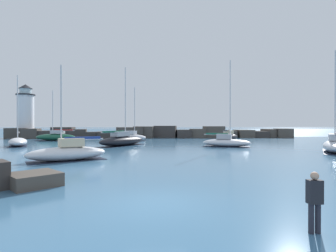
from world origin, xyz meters
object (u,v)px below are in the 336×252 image
(sailboat_moored_4, at_px, (229,137))
(sailboat_moored_6, at_px, (56,137))
(sailboat_moored_0, at_px, (335,145))
(sailboat_moored_5, at_px, (133,137))
(sailboat_moored_7, at_px, (226,142))
(person_on_rocks, at_px, (315,199))
(sailboat_moored_3, at_px, (68,152))
(sailboat_moored_2, at_px, (122,140))
(sailboat_moored_1, at_px, (18,142))
(lighthouse, at_px, (26,115))

(sailboat_moored_4, relative_size, sailboat_moored_6, 1.19)
(sailboat_moored_0, xyz_separation_m, sailboat_moored_4, (-4.80, 20.38, -0.02))
(sailboat_moored_5, height_order, sailboat_moored_7, sailboat_moored_7)
(person_on_rocks, bearing_deg, sailboat_moored_6, 117.19)
(sailboat_moored_4, bearing_deg, sailboat_moored_3, -129.21)
(sailboat_moored_4, xyz_separation_m, sailboat_moored_5, (-17.19, 1.22, -0.04))
(sailboat_moored_2, xyz_separation_m, person_on_rocks, (8.03, -28.67, 0.15))
(sailboat_moored_5, xyz_separation_m, sailboat_moored_6, (-13.38, 0.07, 0.04))
(sailboat_moored_6, distance_m, sailboat_moored_7, 29.87)
(sailboat_moored_3, xyz_separation_m, sailboat_moored_5, (3.18, 26.18, 0.01))
(sailboat_moored_1, bearing_deg, sailboat_moored_0, -15.34)
(sailboat_moored_5, bearing_deg, sailboat_moored_2, -92.64)
(lighthouse, distance_m, sailboat_moored_7, 42.89)
(sailboat_moored_0, bearing_deg, sailboat_moored_3, -169.69)
(sailboat_moored_3, height_order, sailboat_moored_6, sailboat_moored_6)
(sailboat_moored_4, bearing_deg, sailboat_moored_0, -76.75)
(lighthouse, xyz_separation_m, sailboat_moored_3, (19.61, -35.48, -4.10))
(sailboat_moored_1, xyz_separation_m, sailboat_moored_5, (14.03, 11.72, 0.06))
(sailboat_moored_1, height_order, sailboat_moored_2, sailboat_moored_2)
(sailboat_moored_2, relative_size, sailboat_moored_5, 1.12)
(sailboat_moored_0, relative_size, sailboat_moored_3, 1.42)
(sailboat_moored_4, height_order, sailboat_moored_6, sailboat_moored_4)
(sailboat_moored_1, height_order, sailboat_moored_4, sailboat_moored_4)
(sailboat_moored_4, height_order, person_on_rocks, sailboat_moored_4)
(lighthouse, distance_m, sailboat_moored_1, 23.14)
(sailboat_moored_2, distance_m, person_on_rocks, 29.78)
(sailboat_moored_0, relative_size, sailboat_moored_4, 1.01)
(sailboat_moored_2, relative_size, sailboat_moored_7, 0.96)
(sailboat_moored_4, relative_size, person_on_rocks, 6.60)
(sailboat_moored_4, xyz_separation_m, person_on_rocks, (-9.71, -39.32, 0.19))
(lighthouse, bearing_deg, sailboat_moored_7, -33.39)
(lighthouse, height_order, sailboat_moored_6, lighthouse)
(sailboat_moored_3, relative_size, sailboat_moored_6, 0.84)
(sailboat_moored_3, bearing_deg, lighthouse, 118.93)
(sailboat_moored_5, relative_size, sailboat_moored_6, 1.08)
(sailboat_moored_0, xyz_separation_m, person_on_rocks, (-14.51, -18.94, 0.16))
(sailboat_moored_6, xyz_separation_m, sailboat_moored_7, (26.24, -14.26, -0.07))
(sailboat_moored_7, bearing_deg, sailboat_moored_1, 174.74)
(sailboat_moored_1, distance_m, person_on_rocks, 35.96)
(sailboat_moored_0, height_order, sailboat_moored_4, sailboat_moored_0)
(sailboat_moored_1, distance_m, sailboat_moored_4, 32.94)
(sailboat_moored_2, bearing_deg, sailboat_moored_7, -9.88)
(lighthouse, bearing_deg, sailboat_moored_5, -22.20)
(sailboat_moored_1, height_order, sailboat_moored_7, sailboat_moored_7)
(sailboat_moored_2, height_order, person_on_rocks, sailboat_moored_2)
(sailboat_moored_3, bearing_deg, sailboat_moored_7, 36.76)
(sailboat_moored_5, bearing_deg, sailboat_moored_0, -44.49)
(person_on_rocks, bearing_deg, sailboat_moored_7, 78.45)
(sailboat_moored_7, xyz_separation_m, person_on_rocks, (-5.38, -26.34, 0.26))
(person_on_rocks, bearing_deg, lighthouse, 121.27)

